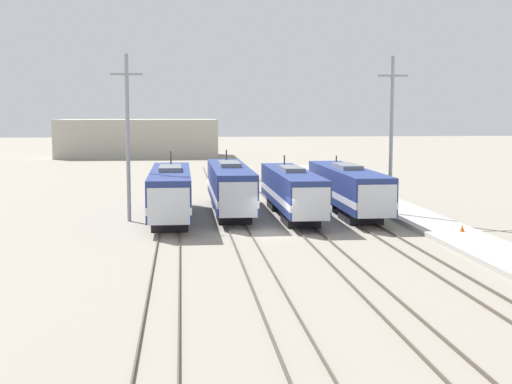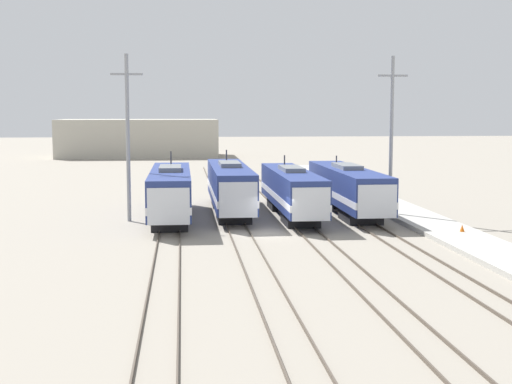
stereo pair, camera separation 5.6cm
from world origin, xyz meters
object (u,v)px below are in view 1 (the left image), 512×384
at_px(locomotive_far_right, 348,189).
at_px(locomotive_center_left, 230,187).
at_px(catenary_tower_right, 391,134).
at_px(traffic_cone, 462,228).
at_px(catenary_tower_left, 128,135).
at_px(locomotive_far_left, 170,193).
at_px(locomotive_center_right, 292,191).

bearing_deg(locomotive_far_right, locomotive_center_left, 173.62).
bearing_deg(catenary_tower_right, traffic_cone, -76.02).
bearing_deg(catenary_tower_right, catenary_tower_left, 180.00).
distance_m(locomotive_far_left, locomotive_center_right, 9.80).
relative_size(locomotive_far_right, traffic_cone, 39.15).
xyz_separation_m(locomotive_center_right, catenary_tower_right, (7.83, -0.96, 4.59)).
bearing_deg(catenary_tower_left, locomotive_far_left, 2.36).
relative_size(locomotive_far_right, catenary_tower_right, 1.47).
height_order(locomotive_center_right, traffic_cone, locomotive_center_right).
distance_m(locomotive_far_left, traffic_cone, 22.10).
height_order(locomotive_far_left, catenary_tower_right, catenary_tower_right).
bearing_deg(catenary_tower_left, catenary_tower_right, 0.00).
bearing_deg(locomotive_center_right, locomotive_far_left, -175.15).
bearing_deg(traffic_cone, catenary_tower_right, 103.98).
relative_size(locomotive_center_left, locomotive_center_right, 1.03).
relative_size(locomotive_far_left, traffic_cone, 37.20).
distance_m(catenary_tower_right, traffic_cone, 11.38).
xyz_separation_m(catenary_tower_left, traffic_cone, (23.12, -9.31, -6.11)).
bearing_deg(catenary_tower_left, locomotive_center_left, 21.63).
bearing_deg(locomotive_center_right, locomotive_far_right, 13.30).
bearing_deg(locomotive_center_left, catenary_tower_right, -14.16).
bearing_deg(traffic_cone, catenary_tower_left, 158.06).
distance_m(locomotive_center_right, locomotive_far_right, 5.02).
bearing_deg(locomotive_center_right, locomotive_center_left, 155.30).
bearing_deg(catenary_tower_left, locomotive_far_right, 6.76).
height_order(catenary_tower_left, catenary_tower_right, same).
relative_size(locomotive_center_left, catenary_tower_right, 1.44).
bearing_deg(traffic_cone, locomotive_center_right, 134.66).
xyz_separation_m(locomotive_far_right, catenary_tower_right, (2.95, -2.12, 4.55)).
distance_m(locomotive_center_left, catenary_tower_left, 9.78).
bearing_deg(traffic_cone, locomotive_center_left, 140.21).
height_order(catenary_tower_right, traffic_cone, catenary_tower_right).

